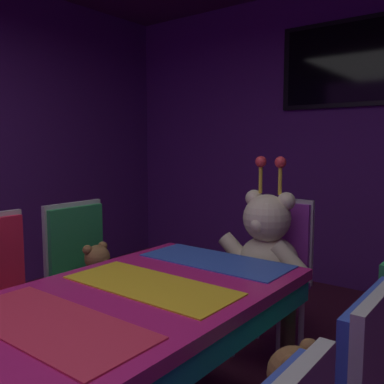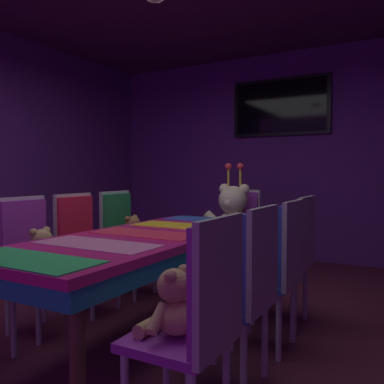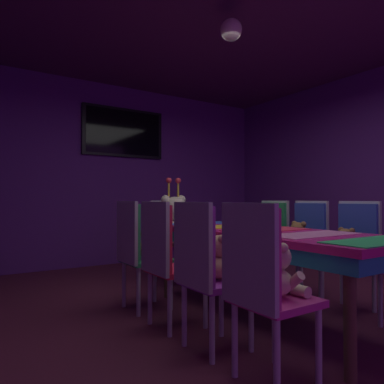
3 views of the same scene
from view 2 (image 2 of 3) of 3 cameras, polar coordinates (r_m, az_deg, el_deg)
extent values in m
plane|color=#591E33|center=(3.04, -6.57, -19.80)|extent=(7.90, 7.90, 0.00)
cube|color=#59267F|center=(5.72, 12.51, 5.01)|extent=(5.20, 0.12, 2.80)
cube|color=#C61E72|center=(2.84, -6.64, -6.37)|extent=(0.90, 2.28, 0.05)
cube|color=teal|center=(2.86, -6.64, -7.85)|extent=(0.88, 2.23, 0.10)
cylinder|color=#4C3826|center=(3.63, 8.17, -10.36)|extent=(0.07, 0.07, 0.69)
cylinder|color=#4C3826|center=(1.96, -15.78, -22.08)|extent=(0.07, 0.07, 0.69)
cylinder|color=#4C3826|center=(3.96, -2.36, -9.22)|extent=(0.07, 0.07, 0.69)
cube|color=green|center=(2.14, -22.16, -8.77)|extent=(0.77, 0.32, 0.01)
cube|color=pink|center=(2.47, -13.29, -7.15)|extent=(0.77, 0.32, 0.01)
cube|color=#E52D4C|center=(2.84, -6.65, -5.81)|extent=(0.77, 0.32, 0.01)
cube|color=yellow|center=(3.24, -1.61, -4.74)|extent=(0.77, 0.32, 0.01)
cube|color=blue|center=(3.66, 2.28, -3.88)|extent=(0.77, 0.32, 0.01)
cylinder|color=#B2B2B7|center=(2.91, -23.78, -16.63)|extent=(0.04, 0.04, 0.42)
cube|color=purple|center=(3.19, -20.47, -10.55)|extent=(0.40, 0.40, 0.04)
cube|color=purple|center=(3.28, -22.60, -5.44)|extent=(0.05, 0.38, 0.50)
cube|color=#B2B2B7|center=(3.30, -22.83, -5.40)|extent=(0.03, 0.41, 0.55)
cylinder|color=#B2B2B7|center=(3.24, -16.28, -14.50)|extent=(0.04, 0.04, 0.42)
cylinder|color=#B2B2B7|center=(3.04, -20.76, -15.76)|extent=(0.04, 0.04, 0.42)
cylinder|color=#B2B2B7|center=(3.47, -20.10, -13.41)|extent=(0.04, 0.04, 0.42)
cylinder|color=#B2B2B7|center=(3.28, -24.48, -14.44)|extent=(0.04, 0.04, 0.42)
ellipsoid|color=tan|center=(3.17, -20.51, -8.71)|extent=(0.19, 0.19, 0.15)
sphere|color=tan|center=(3.13, -20.35, -6.28)|extent=(0.15, 0.15, 0.15)
sphere|color=tan|center=(3.09, -19.71, -6.59)|extent=(0.06, 0.06, 0.06)
sphere|color=tan|center=(3.17, -19.77, -5.10)|extent=(0.06, 0.06, 0.06)
sphere|color=tan|center=(3.10, -21.38, -5.31)|extent=(0.06, 0.06, 0.06)
cylinder|color=tan|center=(3.20, -18.73, -8.30)|extent=(0.05, 0.14, 0.13)
cylinder|color=tan|center=(3.08, -21.41, -8.78)|extent=(0.05, 0.14, 0.13)
cylinder|color=tan|center=(3.12, -18.26, -9.83)|extent=(0.07, 0.14, 0.07)
cylinder|color=tan|center=(3.05, -19.69, -10.12)|extent=(0.07, 0.14, 0.07)
cube|color=red|center=(3.54, -14.00, -9.15)|extent=(0.40, 0.40, 0.04)
cube|color=red|center=(3.62, -16.13, -4.59)|extent=(0.05, 0.38, 0.50)
cube|color=#B2B2B7|center=(3.64, -16.37, -4.56)|extent=(0.03, 0.41, 0.55)
cylinder|color=#B2B2B7|center=(3.61, -10.27, -12.65)|extent=(0.04, 0.04, 0.42)
cylinder|color=#B2B2B7|center=(3.38, -13.83, -13.76)|extent=(0.04, 0.04, 0.42)
cylinder|color=#B2B2B7|center=(3.81, -14.06, -11.85)|extent=(0.04, 0.04, 0.42)
cylinder|color=#B2B2B7|center=(3.60, -17.65, -12.79)|extent=(0.04, 0.04, 0.42)
cube|color=#268C4C|center=(3.95, -8.48, -7.88)|extent=(0.40, 0.40, 0.04)
cube|color=#268C4C|center=(4.02, -10.55, -3.82)|extent=(0.05, 0.38, 0.50)
cube|color=#B2B2B7|center=(4.03, -10.78, -3.80)|extent=(0.03, 0.41, 0.55)
cylinder|color=#B2B2B7|center=(4.03, -5.21, -10.99)|extent=(0.04, 0.04, 0.42)
cylinder|color=#B2B2B7|center=(3.78, -8.01, -11.94)|extent=(0.04, 0.04, 0.42)
cylinder|color=#B2B2B7|center=(4.21, -8.86, -10.40)|extent=(0.04, 0.04, 0.42)
cylinder|color=#B2B2B7|center=(3.97, -11.76, -11.23)|extent=(0.04, 0.04, 0.42)
ellipsoid|color=olive|center=(3.93, -8.49, -6.42)|extent=(0.19, 0.19, 0.15)
sphere|color=olive|center=(3.90, -8.32, -4.48)|extent=(0.15, 0.15, 0.15)
sphere|color=#AE7747|center=(3.87, -7.72, -4.70)|extent=(0.06, 0.06, 0.06)
sphere|color=olive|center=(3.95, -8.01, -3.57)|extent=(0.06, 0.06, 0.06)
sphere|color=olive|center=(3.86, -9.03, -3.72)|extent=(0.06, 0.06, 0.06)
cylinder|color=olive|center=(3.98, -7.23, -6.08)|extent=(0.05, 0.13, 0.12)
cylinder|color=olive|center=(3.83, -8.90, -6.43)|extent=(0.05, 0.13, 0.12)
cylinder|color=olive|center=(3.90, -6.62, -7.21)|extent=(0.06, 0.14, 0.06)
cylinder|color=olive|center=(3.82, -7.49, -7.42)|extent=(0.06, 0.14, 0.06)
cube|color=purple|center=(1.86, -2.08, -20.10)|extent=(0.40, 0.40, 0.04)
cube|color=purple|center=(1.69, 3.25, -12.79)|extent=(0.05, 0.38, 0.50)
cube|color=#B2B2B7|center=(1.68, 3.93, -12.87)|extent=(0.03, 0.41, 0.55)
cylinder|color=#B2B2B7|center=(2.16, -3.62, -23.47)|extent=(0.04, 0.04, 0.42)
ellipsoid|color=tan|center=(1.83, -2.09, -17.15)|extent=(0.19, 0.19, 0.15)
sphere|color=tan|center=(1.79, -2.55, -13.03)|extent=(0.15, 0.15, 0.15)
sphere|color=tan|center=(1.82, -3.94, -13.14)|extent=(0.06, 0.06, 0.06)
sphere|color=tan|center=(1.72, -3.08, -11.74)|extent=(0.06, 0.06, 0.06)
sphere|color=tan|center=(1.82, -1.16, -10.99)|extent=(0.06, 0.06, 0.06)
cylinder|color=tan|center=(1.77, -4.84, -17.34)|extent=(0.05, 0.13, 0.12)
cylinder|color=tan|center=(1.91, -1.60, -15.72)|extent=(0.05, 0.13, 0.12)
cylinder|color=tan|center=(1.87, -6.26, -18.34)|extent=(0.06, 0.14, 0.06)
cylinder|color=tan|center=(1.94, -4.49, -17.48)|extent=(0.06, 0.14, 0.06)
cube|color=#2D47B2|center=(2.32, 5.03, -15.41)|extent=(0.40, 0.40, 0.04)
cube|color=#2D47B2|center=(2.19, 9.42, -9.25)|extent=(0.05, 0.38, 0.50)
cube|color=#B2B2B7|center=(2.18, 9.96, -9.30)|extent=(0.03, 0.41, 0.55)
cylinder|color=#B2B2B7|center=(2.49, 10.19, -19.84)|extent=(0.04, 0.04, 0.42)
cylinder|color=#B2B2B7|center=(2.21, 7.26, -22.79)|extent=(0.04, 0.04, 0.42)
cylinder|color=#B2B2B7|center=(2.60, 3.14, -18.77)|extent=(0.04, 0.04, 0.42)
cylinder|color=#B2B2B7|center=(2.34, -0.56, -21.30)|extent=(0.04, 0.04, 0.42)
ellipsoid|color=brown|center=(2.30, 5.04, -13.07)|extent=(0.18, 0.18, 0.14)
sphere|color=brown|center=(2.27, 4.68, -9.89)|extent=(0.14, 0.14, 0.14)
sphere|color=#99663C|center=(2.29, 3.56, -10.04)|extent=(0.05, 0.05, 0.05)
sphere|color=brown|center=(2.20, 4.48, -8.84)|extent=(0.05, 0.05, 0.05)
sphere|color=brown|center=(2.30, 5.61, -8.36)|extent=(0.05, 0.05, 0.05)
cylinder|color=brown|center=(2.23, 3.19, -13.16)|extent=(0.05, 0.13, 0.12)
cylinder|color=brown|center=(2.38, 5.12, -12.11)|extent=(0.05, 0.13, 0.12)
cylinder|color=brown|center=(2.32, 1.83, -14.15)|extent=(0.06, 0.13, 0.06)
cylinder|color=brown|center=(2.40, 2.90, -13.57)|extent=(0.06, 0.13, 0.06)
cube|color=#2D47B2|center=(2.81, 9.92, -12.24)|extent=(0.40, 0.40, 0.04)
cube|color=#2D47B2|center=(2.70, 13.61, -7.02)|extent=(0.05, 0.38, 0.50)
cube|color=#B2B2B7|center=(2.69, 14.05, -7.04)|extent=(0.03, 0.41, 0.55)
cylinder|color=#B2B2B7|center=(2.98, 13.97, -16.03)|extent=(0.04, 0.04, 0.42)
cylinder|color=#B2B2B7|center=(2.69, 12.08, -18.11)|extent=(0.04, 0.04, 0.42)
cylinder|color=#B2B2B7|center=(3.07, 7.99, -15.39)|extent=(0.04, 0.04, 0.42)
cylinder|color=#B2B2B7|center=(2.79, 5.50, -17.25)|extent=(0.04, 0.04, 0.42)
ellipsoid|color=brown|center=(2.78, 9.94, -10.12)|extent=(0.20, 0.20, 0.16)
sphere|color=brown|center=(2.76, 9.63, -7.22)|extent=(0.16, 0.16, 0.16)
sphere|color=#99663C|center=(2.78, 8.58, -7.39)|extent=(0.06, 0.06, 0.06)
sphere|color=brown|center=(2.69, 9.56, -6.21)|extent=(0.06, 0.06, 0.06)
sphere|color=brown|center=(2.80, 10.38, -5.86)|extent=(0.06, 0.06, 0.06)
cylinder|color=brown|center=(2.70, 8.43, -10.15)|extent=(0.05, 0.14, 0.13)
cylinder|color=brown|center=(2.88, 9.83, -9.35)|extent=(0.05, 0.14, 0.13)
cylinder|color=brown|center=(2.79, 7.05, -11.17)|extent=(0.07, 0.15, 0.07)
cylinder|color=brown|center=(2.89, 7.84, -10.72)|extent=(0.07, 0.15, 0.07)
cube|color=#268C4C|center=(3.27, 12.22, -10.11)|extent=(0.40, 0.40, 0.04)
cube|color=#268C4C|center=(3.18, 15.39, -5.58)|extent=(0.05, 0.38, 0.50)
cube|color=#B2B2B7|center=(3.17, 15.77, -5.60)|extent=(0.03, 0.41, 0.55)
cylinder|color=#B2B2B7|center=(3.44, 15.60, -13.47)|extent=(0.04, 0.04, 0.42)
cylinder|color=#B2B2B7|center=(3.14, 14.18, -15.01)|extent=(0.04, 0.04, 0.42)
cylinder|color=#B2B2B7|center=(3.53, 10.41, -13.02)|extent=(0.04, 0.04, 0.42)
cylinder|color=#B2B2B7|center=(3.24, 8.52, -14.44)|extent=(0.04, 0.04, 0.42)
cube|color=purple|center=(4.23, 5.92, -7.14)|extent=(0.40, 0.40, 0.04)
cube|color=purple|center=(4.36, 6.88, -3.28)|extent=(0.38, 0.05, 0.50)
cube|color=#B2B2B7|center=(4.38, 6.98, -3.25)|extent=(0.41, 0.03, 0.55)
cylinder|color=#B2B2B7|center=(4.37, 8.71, -9.94)|extent=(0.04, 0.04, 0.42)
cylinder|color=#B2B2B7|center=(4.07, 7.10, -10.84)|extent=(0.04, 0.04, 0.42)
cylinder|color=#B2B2B7|center=(4.48, 4.82, -9.58)|extent=(0.04, 0.04, 0.42)
cylinder|color=#B2B2B7|center=(4.20, 2.99, -10.41)|extent=(0.04, 0.04, 0.42)
ellipsoid|color=beige|center=(4.21, 5.93, -4.71)|extent=(0.37, 0.37, 0.29)
sphere|color=beige|center=(4.15, 5.78, -1.14)|extent=(0.29, 0.29, 0.29)
sphere|color=#FFF2C8|center=(4.06, 5.21, -1.53)|extent=(0.11, 0.11, 0.11)
sphere|color=beige|center=(4.13, 7.36, 0.36)|extent=(0.11, 0.11, 0.11)
sphere|color=beige|center=(4.22, 4.59, 0.42)|extent=(0.11, 0.11, 0.11)
cylinder|color=beige|center=(4.06, 7.89, -4.56)|extent=(0.26, 0.10, 0.24)
cylinder|color=beige|center=(4.21, 3.23, -4.29)|extent=(0.26, 0.10, 0.24)
cylinder|color=beige|center=(3.97, 5.85, -6.60)|extent=(0.27, 0.13, 0.13)
cylinder|color=beige|center=(4.05, 3.31, -6.41)|extent=(0.27, 0.13, 0.13)
cylinder|color=gold|center=(4.15, 6.81, 2.24)|extent=(0.02, 0.02, 0.20)
sphere|color=#E5333F|center=(4.15, 6.82, 3.59)|extent=(0.07, 0.07, 0.07)
cylinder|color=gold|center=(4.20, 5.14, 2.25)|extent=(0.02, 0.02, 0.20)
sphere|color=#E5333F|center=(4.20, 5.14, 3.58)|extent=(0.07, 0.07, 0.07)
cube|color=black|center=(5.70, 12.31, 11.59)|extent=(1.32, 0.05, 0.76)
cube|color=black|center=(5.68, 12.24, 11.63)|extent=(1.21, 0.01, 0.69)
camera|label=1|loc=(1.57, 12.48, 8.84)|focal=39.58mm
camera|label=3|loc=(3.86, -59.95, -0.97)|focal=33.84mm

